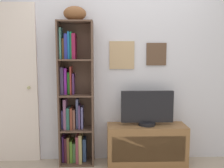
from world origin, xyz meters
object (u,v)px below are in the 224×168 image
(television, at_px, (147,109))
(door, at_px, (4,84))
(bookshelf, at_px, (74,102))
(football, at_px, (75,14))
(tv_stand, at_px, (147,144))

(television, relative_size, door, 0.32)
(television, bearing_deg, bookshelf, 175.72)
(football, xyz_separation_m, door, (-0.95, 0.11, -0.89))
(door, bearing_deg, tv_stand, -4.57)
(football, height_order, tv_stand, football)
(bookshelf, xyz_separation_m, football, (0.04, -0.03, 1.12))
(football, xyz_separation_m, tv_stand, (0.91, -0.04, -1.67))
(bookshelf, distance_m, door, 0.94)
(bookshelf, xyz_separation_m, tv_stand, (0.95, -0.07, -0.56))
(football, bearing_deg, tv_stand, -2.61)
(tv_stand, bearing_deg, television, 90.00)
(door, bearing_deg, football, -6.44)
(television, bearing_deg, tv_stand, -90.00)
(bookshelf, height_order, football, football)
(football, relative_size, door, 0.14)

